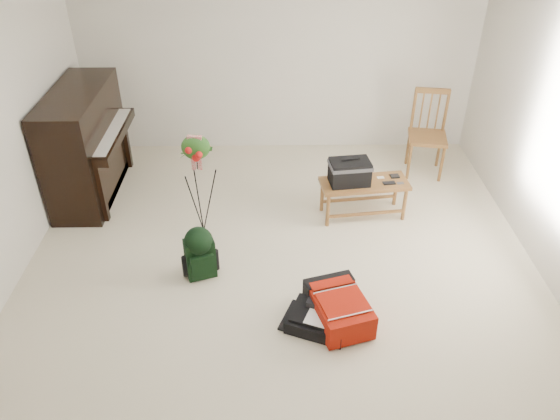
{
  "coord_description": "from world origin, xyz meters",
  "views": [
    {
      "loc": [
        -0.07,
        -3.96,
        3.46
      ],
      "look_at": [
        -0.01,
        0.35,
        0.55
      ],
      "focal_mm": 35.0,
      "sensor_mm": 36.0,
      "label": 1
    }
  ],
  "objects_px": {
    "bench": "(354,175)",
    "red_suitcase": "(338,305)",
    "flower_stand": "(199,185)",
    "black_duffel": "(319,319)",
    "piano": "(87,146)",
    "dining_chair": "(427,134)",
    "green_backpack": "(199,251)"
  },
  "relations": [
    {
      "from": "flower_stand",
      "to": "dining_chair",
      "type": "bearing_deg",
      "value": 31.64
    },
    {
      "from": "piano",
      "to": "red_suitcase",
      "type": "bearing_deg",
      "value": -38.46
    },
    {
      "from": "red_suitcase",
      "to": "black_duffel",
      "type": "relative_size",
      "value": 1.2
    },
    {
      "from": "green_backpack",
      "to": "red_suitcase",
      "type": "bearing_deg",
      "value": -43.39
    },
    {
      "from": "green_backpack",
      "to": "flower_stand",
      "type": "bearing_deg",
      "value": 75.63
    },
    {
      "from": "bench",
      "to": "dining_chair",
      "type": "distance_m",
      "value": 1.4
    },
    {
      "from": "bench",
      "to": "flower_stand",
      "type": "xyz_separation_m",
      "value": [
        -1.62,
        -0.28,
        0.05
      ]
    },
    {
      "from": "piano",
      "to": "red_suitcase",
      "type": "xyz_separation_m",
      "value": [
        2.67,
        -2.12,
        -0.46
      ]
    },
    {
      "from": "piano",
      "to": "flower_stand",
      "type": "xyz_separation_m",
      "value": [
        1.36,
        -0.82,
        -0.03
      ]
    },
    {
      "from": "dining_chair",
      "to": "red_suitcase",
      "type": "xyz_separation_m",
      "value": [
        -1.32,
        -2.55,
        -0.36
      ]
    },
    {
      "from": "bench",
      "to": "black_duffel",
      "type": "bearing_deg",
      "value": -113.24
    },
    {
      "from": "dining_chair",
      "to": "green_backpack",
      "type": "height_order",
      "value": "dining_chair"
    },
    {
      "from": "black_duffel",
      "to": "flower_stand",
      "type": "xyz_separation_m",
      "value": [
        -1.13,
        1.4,
        0.49
      ]
    },
    {
      "from": "bench",
      "to": "black_duffel",
      "type": "xyz_separation_m",
      "value": [
        -0.48,
        -1.68,
        -0.44
      ]
    },
    {
      "from": "bench",
      "to": "black_duffel",
      "type": "height_order",
      "value": "bench"
    },
    {
      "from": "dining_chair",
      "to": "green_backpack",
      "type": "distance_m",
      "value": 3.25
    },
    {
      "from": "red_suitcase",
      "to": "bench",
      "type": "bearing_deg",
      "value": 62.19
    },
    {
      "from": "piano",
      "to": "green_backpack",
      "type": "xyz_separation_m",
      "value": [
        1.42,
        -1.55,
        -0.3
      ]
    },
    {
      "from": "black_duffel",
      "to": "green_backpack",
      "type": "bearing_deg",
      "value": 170.01
    },
    {
      "from": "bench",
      "to": "red_suitcase",
      "type": "height_order",
      "value": "bench"
    },
    {
      "from": "flower_stand",
      "to": "green_backpack",
      "type": "bearing_deg",
      "value": -79.49
    },
    {
      "from": "dining_chair",
      "to": "flower_stand",
      "type": "relative_size",
      "value": 0.89
    },
    {
      "from": "piano",
      "to": "green_backpack",
      "type": "bearing_deg",
      "value": -47.46
    },
    {
      "from": "bench",
      "to": "flower_stand",
      "type": "relative_size",
      "value": 0.85
    },
    {
      "from": "piano",
      "to": "black_duffel",
      "type": "distance_m",
      "value": 3.38
    },
    {
      "from": "bench",
      "to": "dining_chair",
      "type": "bearing_deg",
      "value": 36.51
    },
    {
      "from": "piano",
      "to": "red_suitcase",
      "type": "height_order",
      "value": "piano"
    },
    {
      "from": "bench",
      "to": "flower_stand",
      "type": "bearing_deg",
      "value": -177.34
    },
    {
      "from": "black_duffel",
      "to": "green_backpack",
      "type": "xyz_separation_m",
      "value": [
        -1.08,
        0.67,
        0.22
      ]
    },
    {
      "from": "green_backpack",
      "to": "dining_chair",
      "type": "bearing_deg",
      "value": 18.83
    },
    {
      "from": "dining_chair",
      "to": "red_suitcase",
      "type": "height_order",
      "value": "dining_chair"
    },
    {
      "from": "red_suitcase",
      "to": "green_backpack",
      "type": "relative_size",
      "value": 1.36
    }
  ]
}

